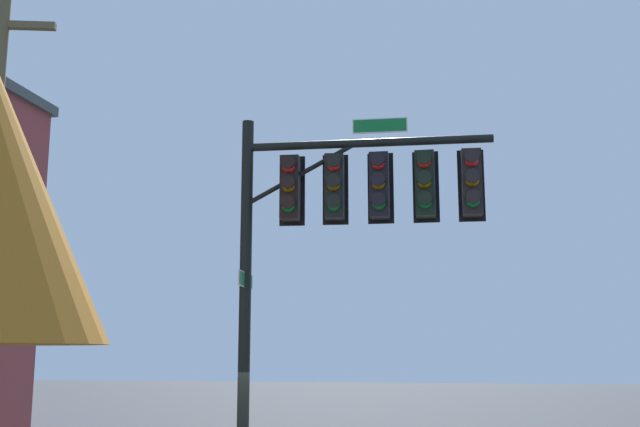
{
  "coord_description": "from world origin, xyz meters",
  "views": [
    {
      "loc": [
        3.67,
        -12.29,
        2.83
      ],
      "look_at": [
        1.19,
        0.47,
        5.2
      ],
      "focal_mm": 42.66,
      "sensor_mm": 36.0,
      "label": 1
    }
  ],
  "objects": [
    {
      "name": "signal_pole_assembly",
      "position": [
        1.76,
        0.06,
        5.1
      ],
      "size": [
        4.36,
        0.94,
        6.79
      ],
      "color": "black",
      "rests_on": "ground_plane"
    }
  ]
}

